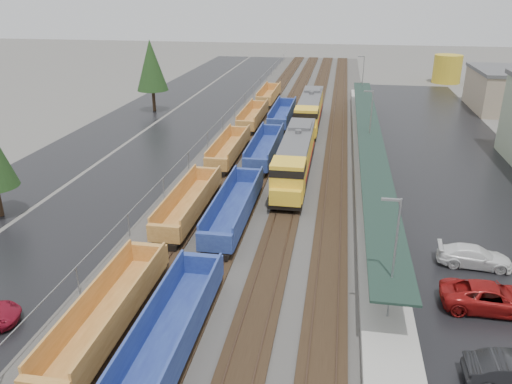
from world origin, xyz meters
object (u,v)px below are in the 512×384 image
at_px(parked_car_east_c, 474,257).
at_px(well_string_blue, 209,258).
at_px(locomotive_trail, 310,111).
at_px(well_string_yellow, 190,204).
at_px(locomotive_lead, 295,158).
at_px(storage_tank, 447,69).
at_px(parked_car_east_b, 492,298).

bearing_deg(parked_car_east_c, well_string_blue, 107.00).
xyz_separation_m(locomotive_trail, well_string_blue, (-4.00, -39.82, -1.18)).
height_order(well_string_yellow, parked_car_east_c, well_string_yellow).
relative_size(locomotive_lead, locomotive_trail, 1.00).
height_order(storage_tank, parked_car_east_c, storage_tank).
bearing_deg(locomotive_trail, storage_tank, 58.25).
distance_m(well_string_blue, parked_car_east_c, 18.44).
distance_m(locomotive_lead, parked_car_east_c, 20.42).
height_order(locomotive_trail, storage_tank, storage_tank).
height_order(locomotive_lead, locomotive_trail, same).
distance_m(locomotive_lead, parked_car_east_b, 24.36).
bearing_deg(parked_car_east_c, storage_tank, -4.08).
height_order(storage_tank, parked_car_east_b, storage_tank).
bearing_deg(parked_car_east_c, locomotive_lead, 47.76).
height_order(well_string_blue, storage_tank, storage_tank).
height_order(locomotive_trail, well_string_blue, locomotive_trail).
xyz_separation_m(well_string_blue, parked_car_east_b, (17.80, -1.20, -0.35)).
relative_size(locomotive_lead, well_string_yellow, 0.18).
height_order(well_string_blue, parked_car_east_b, well_string_blue).
distance_m(locomotive_trail, parked_car_east_c, 38.45).
distance_m(locomotive_lead, locomotive_trail, 21.00).
bearing_deg(parked_car_east_b, parked_car_east_c, -1.11).
bearing_deg(storage_tank, parked_car_east_b, -98.02).
relative_size(well_string_blue, parked_car_east_c, 19.68).
xyz_separation_m(locomotive_lead, parked_car_east_b, (13.80, -20.02, -1.53)).
height_order(locomotive_lead, parked_car_east_b, locomotive_lead).
distance_m(locomotive_trail, parked_car_east_b, 43.30).
bearing_deg(parked_car_east_b, locomotive_trail, 19.58).
bearing_deg(parked_car_east_b, locomotive_lead, 35.57).
bearing_deg(parked_car_east_c, well_string_yellow, 82.32).
height_order(locomotive_trail, parked_car_east_b, locomotive_trail).
bearing_deg(well_string_blue, well_string_yellow, 114.63).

